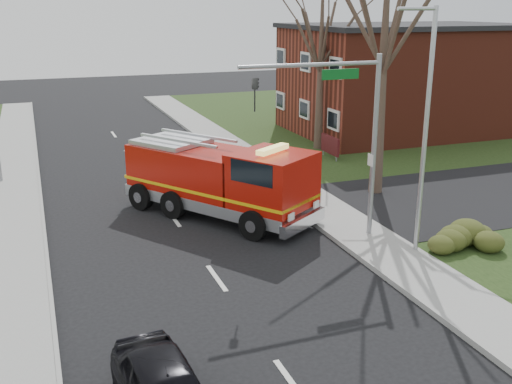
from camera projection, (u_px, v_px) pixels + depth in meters
name	position (u px, v px, depth m)	size (l,w,h in m)	color
ground	(217.00, 278.00, 19.24)	(120.00, 120.00, 0.00)	black
sidewalk_right	(383.00, 250.00, 21.30)	(2.40, 80.00, 0.15)	gray
sidewalk_left	(10.00, 309.00, 17.14)	(2.40, 80.00, 0.15)	gray
brick_building	(406.00, 79.00, 40.61)	(15.40, 10.40, 7.25)	maroon
health_center_sign	(330.00, 145.00, 33.67)	(0.12, 2.00, 1.40)	#471013
hedge_corner	(468.00, 236.00, 21.19)	(2.80, 2.00, 0.90)	#323A15
bare_tree_near	(385.00, 29.00, 25.58)	(6.00, 6.00, 12.00)	#392A22
bare_tree_far	(321.00, 40.00, 34.41)	(5.25, 5.25, 10.50)	#392A22
traffic_signal_mast	(344.00, 116.00, 20.93)	(5.29, 0.18, 6.80)	gray
streetlight_pole	(424.00, 127.00, 19.83)	(1.48, 0.16, 8.40)	#B7BABF
fire_engine	(221.00, 181.00, 24.54)	(6.82, 8.36, 3.30)	#A41107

